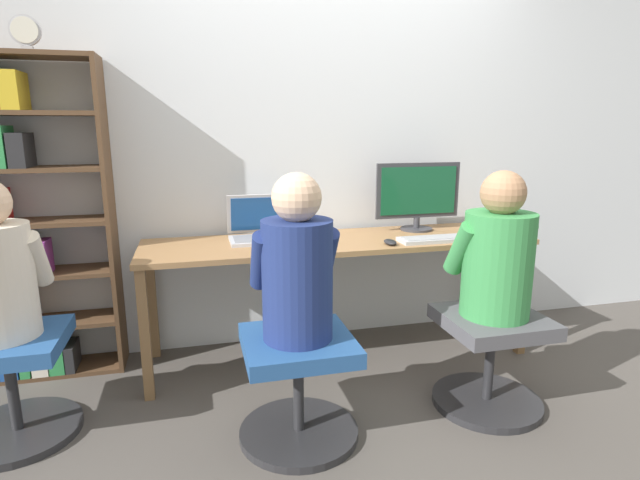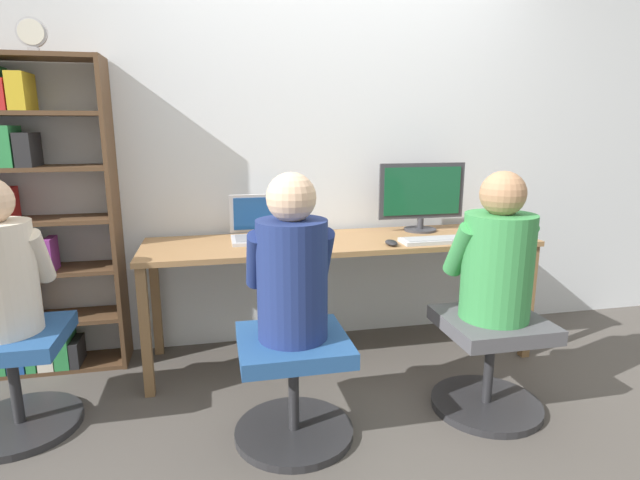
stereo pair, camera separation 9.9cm
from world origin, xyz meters
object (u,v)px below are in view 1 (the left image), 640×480
(bookshelf, at_px, (1,230))
(office_chair_side, at_px, (11,381))
(keyboard, at_px, (436,239))
(office_chair_left, at_px, (490,355))
(desk_clock, at_px, (25,31))
(person_at_monitor, at_px, (498,254))
(office_chair_right, at_px, (298,381))
(desktop_monitor, at_px, (418,196))
(laptop, at_px, (261,231))
(person_at_laptop, at_px, (297,267))

(bookshelf, relative_size, office_chair_side, 3.23)
(keyboard, xyz_separation_m, office_chair_left, (0.04, -0.56, -0.47))
(desk_clock, relative_size, office_chair_side, 0.30)
(office_chair_left, distance_m, person_at_monitor, 0.52)
(keyboard, xyz_separation_m, office_chair_side, (-2.18, -0.26, -0.47))
(office_chair_left, bearing_deg, office_chair_side, 172.34)
(office_chair_left, xyz_separation_m, bookshelf, (-2.39, 0.92, 0.57))
(keyboard, bearing_deg, office_chair_right, -148.36)
(office_chair_side, bearing_deg, desktop_monitor, 14.70)
(office_chair_left, bearing_deg, person_at_monitor, 90.00)
(laptop, distance_m, office_chair_side, 1.42)
(desktop_monitor, distance_m, keyboard, 0.39)
(keyboard, distance_m, office_chair_left, 0.73)
(keyboard, xyz_separation_m, office_chair_right, (-0.94, -0.58, -0.47))
(laptop, distance_m, desk_clock, 1.54)
(desktop_monitor, relative_size, bookshelf, 0.32)
(laptop, bearing_deg, desk_clock, 179.04)
(desktop_monitor, distance_m, desk_clock, 2.31)
(person_at_monitor, height_order, person_at_laptop, person_at_laptop)
(laptop, bearing_deg, office_chair_left, -39.90)
(office_chair_left, distance_m, person_at_laptop, 1.11)
(desktop_monitor, height_order, office_chair_right, desktop_monitor)
(bookshelf, bearing_deg, keyboard, -8.83)
(office_chair_right, xyz_separation_m, person_at_laptop, (0.00, 0.01, 0.53))
(desktop_monitor, height_order, person_at_monitor, person_at_monitor)
(keyboard, bearing_deg, laptop, 163.30)
(laptop, relative_size, person_at_laptop, 0.52)
(person_at_laptop, relative_size, office_chair_side, 1.33)
(laptop, height_order, bookshelf, bookshelf)
(person_at_monitor, bearing_deg, person_at_laptop, -178.59)
(keyboard, relative_size, person_at_laptop, 0.61)
(laptop, xyz_separation_m, office_chair_right, (0.03, -0.87, -0.51))
(keyboard, height_order, office_chair_side, keyboard)
(keyboard, bearing_deg, person_at_monitor, -85.91)
(desktop_monitor, bearing_deg, person_at_monitor, -89.47)
(person_at_laptop, bearing_deg, desk_clock, 142.69)
(keyboard, bearing_deg, desk_clock, 171.58)
(desk_clock, bearing_deg, office_chair_right, -37.47)
(office_chair_right, distance_m, bookshelf, 1.79)
(laptop, height_order, office_chair_left, laptop)
(desktop_monitor, xyz_separation_m, desk_clock, (-2.13, -0.01, 0.88))
(laptop, distance_m, person_at_laptop, 0.87)
(keyboard, height_order, office_chair_right, keyboard)
(office_chair_right, bearing_deg, person_at_monitor, 1.70)
(office_chair_right, bearing_deg, laptop, 92.23)
(person_at_monitor, bearing_deg, office_chair_right, -178.30)
(desktop_monitor, distance_m, office_chair_side, 2.39)
(person_at_laptop, relative_size, desk_clock, 4.35)
(laptop, bearing_deg, office_chair_right, -87.77)
(desktop_monitor, height_order, person_at_laptop, person_at_laptop)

